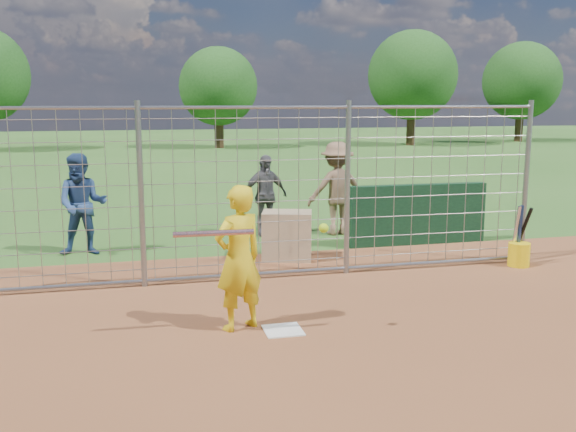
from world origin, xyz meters
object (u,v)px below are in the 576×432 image
object	(u,v)px
bystander_b	(265,195)
equipment_bin	(287,236)
bystander_a	(82,205)
bystander_c	(337,188)
batter	(239,258)
bucket_with_bats	(519,251)

from	to	relation	value
bystander_b	equipment_bin	world-z (taller)	bystander_b
bystander_a	equipment_bin	distance (m)	3.50
bystander_a	bystander_c	size ratio (longest dim) A/B	0.96
bystander_b	bystander_c	size ratio (longest dim) A/B	0.87
batter	bystander_b	size ratio (longest dim) A/B	1.07
batter	bucket_with_bats	world-z (taller)	batter
bystander_a	bystander_b	size ratio (longest dim) A/B	1.10
batter	bystander_b	world-z (taller)	batter
equipment_bin	bystander_c	bearing A→B (deg)	67.04
bucket_with_bats	equipment_bin	bearing A→B (deg)	159.49
bystander_a	bucket_with_bats	size ratio (longest dim) A/B	1.77
equipment_bin	bucket_with_bats	bearing A→B (deg)	-4.42
bystander_b	bucket_with_bats	size ratio (longest dim) A/B	1.61
batter	bystander_c	xyz separation A→B (m)	(2.71, 4.79, 0.07)
bystander_b	equipment_bin	size ratio (longest dim) A/B	1.96
bystander_c	bystander_b	bearing A→B (deg)	-14.03
equipment_bin	bucket_with_bats	size ratio (longest dim) A/B	0.82
bystander_c	equipment_bin	bearing A→B (deg)	47.12
bystander_b	bucket_with_bats	bearing A→B (deg)	-56.35
bystander_a	bystander_b	bearing A→B (deg)	19.70
batter	bucket_with_bats	distance (m)	5.11
batter	bucket_with_bats	bearing A→B (deg)	175.65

